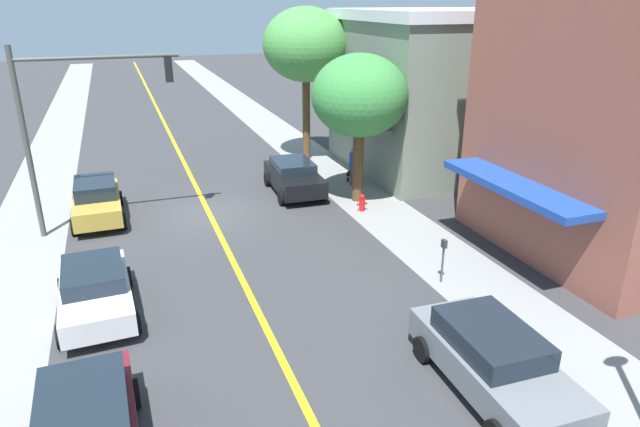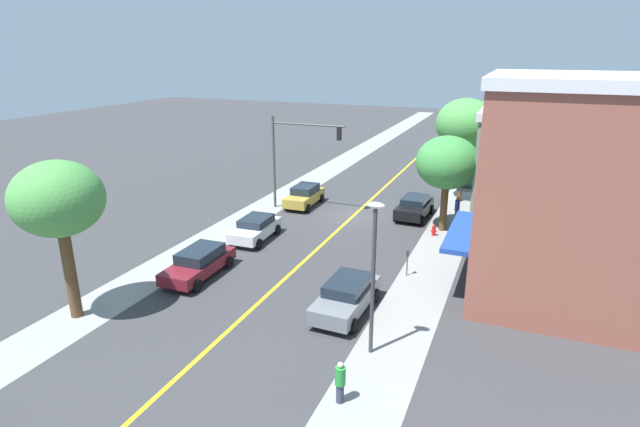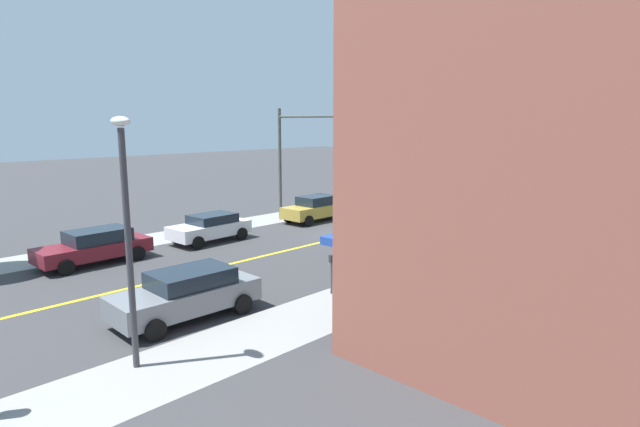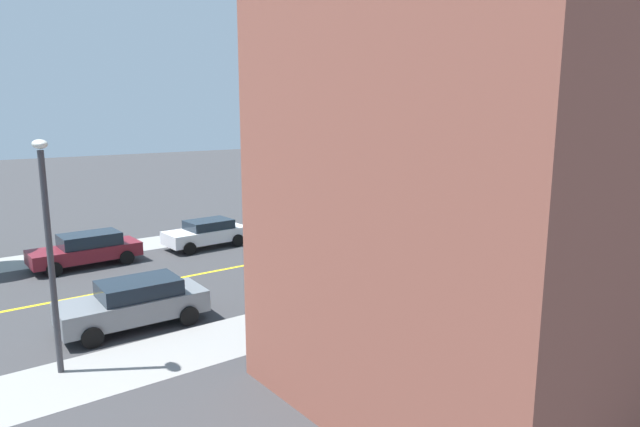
{
  "view_description": "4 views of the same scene",
  "coord_description": "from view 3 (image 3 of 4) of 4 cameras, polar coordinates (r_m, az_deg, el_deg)",
  "views": [
    {
      "loc": [
        3.06,
        21.71,
        8.31
      ],
      "look_at": [
        -2.34,
        6.92,
        2.23
      ],
      "focal_mm": 31.3,
      "sensor_mm": 36.0,
      "label": 1
    },
    {
      "loc": [
        -10.87,
        32.97,
        11.59
      ],
      "look_at": [
        -0.49,
        7.51,
        2.55
      ],
      "focal_mm": 28.49,
      "sensor_mm": 36.0,
      "label": 2
    },
    {
      "loc": [
        -18.0,
        21.55,
        6.15
      ],
      "look_at": [
        -0.99,
        3.98,
        1.77
      ],
      "focal_mm": 29.12,
      "sensor_mm": 36.0,
      "label": 3
    },
    {
      "loc": [
        -21.3,
        18.69,
        6.94
      ],
      "look_at": [
        0.0,
        2.52,
        1.93
      ],
      "focal_mm": 30.63,
      "sensor_mm": 36.0,
      "label": 4
    }
  ],
  "objects": [
    {
      "name": "ground_plane",
      "position": [
        28.75,
        4.11,
        -2.22
      ],
      "size": [
        140.0,
        140.0,
        0.0
      ],
      "primitive_type": "plane",
      "color": "#38383A"
    },
    {
      "name": "sidewalk_left",
      "position": [
        25.04,
        16.2,
        -4.46
      ],
      "size": [
        2.85,
        126.0,
        0.01
      ],
      "primitive_type": "cube",
      "color": "gray",
      "rests_on": "ground"
    },
    {
      "name": "sidewalk_right",
      "position": [
        33.45,
        -4.88,
        -0.46
      ],
      "size": [
        2.85,
        126.0,
        0.01
      ],
      "primitive_type": "cube",
      "color": "gray",
      "rests_on": "ground"
    },
    {
      "name": "road_centerline_stripe",
      "position": [
        28.75,
        4.11,
        -2.21
      ],
      "size": [
        0.2,
        126.0,
        0.0
      ],
      "primitive_type": "cube",
      "color": "yellow",
      "rests_on": "ground"
    },
    {
      "name": "tan_rowhouse",
      "position": [
        14.36,
        25.14,
        5.63
      ],
      "size": [
        9.83,
        8.28,
        10.48
      ],
      "rotation": [
        0.0,
        0.0,
        -1.57
      ],
      "color": "#935142",
      "rests_on": "ground"
    },
    {
      "name": "street_tree_left_near",
      "position": [
        24.08,
        15.3,
        5.98
      ],
      "size": [
        4.01,
        4.01,
        6.29
      ],
      "color": "brown",
      "rests_on": "ground"
    },
    {
      "name": "street_tree_right_corner",
      "position": [
        30.57,
        22.36,
        9.22
      ],
      "size": [
        4.46,
        4.46,
        7.98
      ],
      "color": "brown",
      "rests_on": "ground"
    },
    {
      "name": "fire_hydrant",
      "position": [
        23.8,
        12.61,
        -4.17
      ],
      "size": [
        0.44,
        0.24,
        0.73
      ],
      "color": "red",
      "rests_on": "ground"
    },
    {
      "name": "parking_meter",
      "position": [
        18.65,
        1.27,
        -6.04
      ],
      "size": [
        0.12,
        0.18,
        1.44
      ],
      "color": "#4C4C51",
      "rests_on": "ground"
    },
    {
      "name": "traffic_light_mast",
      "position": [
        31.15,
        -2.4,
        7.31
      ],
      "size": [
        5.62,
        0.32,
        6.89
      ],
      "rotation": [
        0.0,
        0.0,
        3.14
      ],
      "color": "#474C47",
      "rests_on": "ground"
    },
    {
      "name": "street_lamp",
      "position": [
        13.31,
        -20.48,
        -0.29
      ],
      "size": [
        0.7,
        0.36,
        6.26
      ],
      "color": "#38383D",
      "rests_on": "ground"
    },
    {
      "name": "grey_sedan_left_curb",
      "position": [
        17.01,
        -14.44,
        -8.47
      ],
      "size": [
        2.19,
        4.64,
        1.53
      ],
      "rotation": [
        0.0,
        0.0,
        1.54
      ],
      "color": "slate",
      "rests_on": "ground"
    },
    {
      "name": "gold_sedan_right_curb",
      "position": [
        32.13,
        -0.56,
        0.6
      ],
      "size": [
        2.02,
        4.28,
        1.56
      ],
      "rotation": [
        0.0,
        0.0,
        1.59
      ],
      "color": "#B29338",
      "rests_on": "ground"
    },
    {
      "name": "black_sedan_left_curb",
      "position": [
        27.38,
        12.66,
        -1.39
      ],
      "size": [
        2.24,
        4.3,
        1.47
      ],
      "rotation": [
        0.0,
        0.0,
        1.53
      ],
      "color": "black",
      "rests_on": "ground"
    },
    {
      "name": "maroon_sedan_right_curb",
      "position": [
        24.66,
        -23.5,
        -3.27
      ],
      "size": [
        2.14,
        4.73,
        1.49
      ],
      "rotation": [
        0.0,
        0.0,
        1.6
      ],
      "color": "maroon",
      "rests_on": "ground"
    },
    {
      "name": "white_sedan_right_curb",
      "position": [
        27.28,
        -11.97,
        -1.47
      ],
      "size": [
        2.18,
        4.22,
        1.41
      ],
      "rotation": [
        0.0,
        0.0,
        1.61
      ],
      "color": "silver",
      "rests_on": "ground"
    },
    {
      "name": "pedestrian_blue_shirt",
      "position": [
        26.05,
        18.28,
        -1.84
      ],
      "size": [
        0.33,
        0.33,
        1.81
      ],
      "rotation": [
        0.0,
        0.0,
        5.84
      ],
      "color": "brown",
      "rests_on": "ground"
    },
    {
      "name": "small_dog",
      "position": [
        26.76,
        19.26,
        -2.91
      ],
      "size": [
        0.63,
        0.64,
        0.55
      ],
      "rotation": [
        0.0,
        0.0,
        3.94
      ],
      "color": "black",
      "rests_on": "ground"
    }
  ]
}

